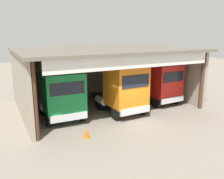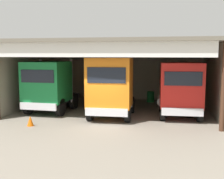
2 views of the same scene
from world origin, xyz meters
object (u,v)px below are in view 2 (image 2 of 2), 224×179
(truck_orange_right_bay, at_px, (111,87))
(tool_cart, at_px, (100,95))
(oil_drum, at_px, (151,97))
(traffic_cone, at_px, (30,121))
(truck_green_center_left_bay, at_px, (49,86))
(truck_red_left_bay, at_px, (180,90))

(truck_orange_right_bay, height_order, tool_cart, truck_orange_right_bay)
(truck_orange_right_bay, relative_size, tool_cart, 5.30)
(truck_orange_right_bay, xyz_separation_m, oil_drum, (2.07, 6.35, -1.48))
(oil_drum, height_order, traffic_cone, oil_drum)
(truck_green_center_left_bay, height_order, tool_cart, truck_green_center_left_bay)
(truck_red_left_bay, distance_m, oil_drum, 5.98)
(truck_orange_right_bay, bearing_deg, tool_cart, -72.75)
(truck_orange_right_bay, xyz_separation_m, traffic_cone, (-3.94, -2.61, -1.63))
(traffic_cone, bearing_deg, truck_green_center_left_bay, 96.77)
(truck_red_left_bay, height_order, tool_cart, truck_red_left_bay)
(truck_orange_right_bay, distance_m, oil_drum, 6.84)
(truck_green_center_left_bay, bearing_deg, truck_orange_right_bay, 170.77)
(oil_drum, bearing_deg, truck_green_center_left_bay, -139.44)
(truck_orange_right_bay, bearing_deg, truck_red_left_bay, -169.73)
(truck_red_left_bay, bearing_deg, tool_cart, -42.26)
(oil_drum, xyz_separation_m, traffic_cone, (-6.01, -8.95, -0.15))
(tool_cart, bearing_deg, truck_orange_right_bay, -70.86)
(truck_green_center_left_bay, height_order, truck_red_left_bay, truck_green_center_left_bay)
(truck_orange_right_bay, distance_m, tool_cart, 6.50)
(truck_green_center_left_bay, bearing_deg, truck_red_left_bay, -177.92)
(truck_orange_right_bay, relative_size, truck_red_left_bay, 1.06)
(tool_cart, bearing_deg, traffic_cone, -102.20)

